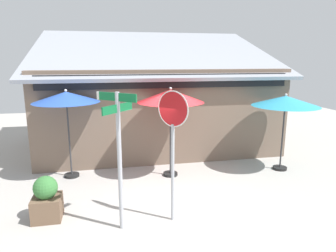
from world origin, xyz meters
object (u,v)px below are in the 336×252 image
(patio_umbrella_royal_blue_left, at_px, (66,98))
(patio_umbrella_teal_right, at_px, (285,102))
(street_sign_post, at_px, (119,147))
(sidewalk_planter, at_px, (47,199))
(stop_sign, at_px, (173,132))
(patio_umbrella_crimson_center, at_px, (171,97))

(patio_umbrella_royal_blue_left, xyz_separation_m, patio_umbrella_teal_right, (6.55, -0.71, -0.19))
(street_sign_post, bearing_deg, patio_umbrella_royal_blue_left, 112.84)
(patio_umbrella_teal_right, height_order, sidewalk_planter, patio_umbrella_teal_right)
(street_sign_post, xyz_separation_m, sidewalk_planter, (-1.60, 0.71, -1.32))
(street_sign_post, relative_size, patio_umbrella_teal_right, 1.17)
(stop_sign, xyz_separation_m, patio_umbrella_teal_right, (4.08, 2.35, 0.21))
(patio_umbrella_royal_blue_left, relative_size, patio_umbrella_crimson_center, 0.98)
(sidewalk_planter, bearing_deg, patio_umbrella_teal_right, 14.51)
(street_sign_post, xyz_separation_m, patio_umbrella_crimson_center, (1.62, 2.68, 0.64))
(sidewalk_planter, bearing_deg, patio_umbrella_crimson_center, 31.45)
(street_sign_post, height_order, patio_umbrella_royal_blue_left, street_sign_post)
(street_sign_post, distance_m, stop_sign, 1.15)
(patio_umbrella_royal_blue_left, distance_m, patio_umbrella_teal_right, 6.59)
(patio_umbrella_royal_blue_left, height_order, sidewalk_planter, patio_umbrella_royal_blue_left)
(patio_umbrella_teal_right, bearing_deg, street_sign_post, -154.63)
(patio_umbrella_royal_blue_left, bearing_deg, street_sign_post, -67.16)
(patio_umbrella_crimson_center, bearing_deg, sidewalk_planter, -148.55)
(stop_sign, height_order, patio_umbrella_teal_right, stop_sign)
(street_sign_post, relative_size, sidewalk_planter, 2.87)
(patio_umbrella_crimson_center, height_order, sidewalk_planter, patio_umbrella_crimson_center)
(patio_umbrella_teal_right, relative_size, sidewalk_planter, 2.45)
(street_sign_post, height_order, sidewalk_planter, street_sign_post)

